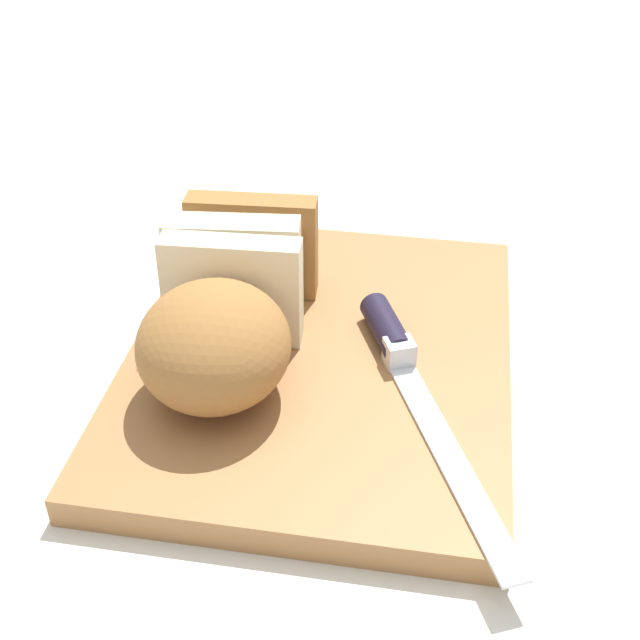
{
  "coord_description": "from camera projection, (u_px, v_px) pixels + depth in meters",
  "views": [
    {
      "loc": [
        -0.56,
        -0.1,
        0.47
      ],
      "look_at": [
        0.0,
        0.0,
        0.06
      ],
      "focal_mm": 48.0,
      "sensor_mm": 36.0,
      "label": 1
    }
  ],
  "objects": [
    {
      "name": "crumb_near_loaf",
      "position": [
        245.0,
        350.0,
        0.71
      ],
      "size": [
        0.01,
        0.01,
        0.01
      ],
      "primitive_type": "sphere",
      "color": "tan",
      "rests_on": "cutting_board"
    },
    {
      "name": "crumb_near_knife",
      "position": [
        377.0,
        325.0,
        0.74
      ],
      "size": [
        0.01,
        0.01,
        0.01
      ],
      "primitive_type": "sphere",
      "color": "tan",
      "rests_on": "cutting_board"
    },
    {
      "name": "ground_plane",
      "position": [
        320.0,
        372.0,
        0.73
      ],
      "size": [
        3.0,
        3.0,
        0.0
      ],
      "primitive_type": "plane",
      "color": "silver"
    },
    {
      "name": "bread_loaf",
      "position": [
        225.0,
        313.0,
        0.68
      ],
      "size": [
        0.23,
        0.14,
        0.09
      ],
      "rotation": [
        0.0,
        0.0,
        0.08
      ],
      "color": "#996633",
      "rests_on": "cutting_board"
    },
    {
      "name": "bread_knife",
      "position": [
        400.0,
        355.0,
        0.69
      ],
      "size": [
        0.28,
        0.14,
        0.03
      ],
      "rotation": [
        0.0,
        0.0,
        3.57
      ],
      "color": "silver",
      "rests_on": "cutting_board"
    },
    {
      "name": "cutting_board",
      "position": [
        320.0,
        361.0,
        0.72
      ],
      "size": [
        0.4,
        0.32,
        0.03
      ],
      "primitive_type": "cube",
      "rotation": [
        0.0,
        0.0,
        0.01
      ],
      "color": "#9E6B3D",
      "rests_on": "ground_plane"
    }
  ]
}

